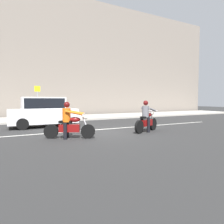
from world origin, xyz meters
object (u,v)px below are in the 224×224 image
at_px(motorcycle_with_rider_orange_stripe, 69,123).
at_px(parked_hatchback_white, 43,111).
at_px(motorcycle_with_rider_gray, 146,119).
at_px(street_sign_post, 38,99).

height_order(motorcycle_with_rider_orange_stripe, parked_hatchback_white, parked_hatchback_white).
distance_m(motorcycle_with_rider_gray, street_sign_post, 9.46).
bearing_deg(street_sign_post, motorcycle_with_rider_orange_stripe, -88.33).
bearing_deg(street_sign_post, motorcycle_with_rider_gray, -63.28).
bearing_deg(motorcycle_with_rider_gray, street_sign_post, 116.72).
relative_size(motorcycle_with_rider_gray, parked_hatchback_white, 0.50).
distance_m(motorcycle_with_rider_gray, parked_hatchback_white, 6.20).
height_order(motorcycle_with_rider_orange_stripe, motorcycle_with_rider_gray, motorcycle_with_rider_gray).
bearing_deg(parked_hatchback_white, motorcycle_with_rider_orange_stripe, -84.61).
height_order(motorcycle_with_rider_gray, street_sign_post, street_sign_post).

